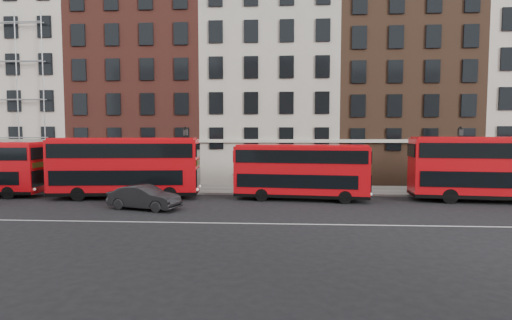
# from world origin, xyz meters

# --- Properties ---
(ground) EXTENTS (120.00, 120.00, 0.00)m
(ground) POSITION_xyz_m (0.00, 0.00, 0.00)
(ground) COLOR black
(ground) RESTS_ON ground
(pavement) EXTENTS (80.00, 5.00, 0.15)m
(pavement) POSITION_xyz_m (0.00, 10.50, 0.07)
(pavement) COLOR gray
(pavement) RESTS_ON ground
(kerb) EXTENTS (80.00, 0.30, 0.16)m
(kerb) POSITION_xyz_m (0.00, 8.00, 0.08)
(kerb) COLOR gray
(kerb) RESTS_ON ground
(road_centre_line) EXTENTS (70.00, 0.12, 0.01)m
(road_centre_line) POSITION_xyz_m (0.00, -2.00, 0.01)
(road_centre_line) COLOR white
(road_centre_line) RESTS_ON ground
(building_terrace) EXTENTS (64.00, 11.95, 22.00)m
(building_terrace) POSITION_xyz_m (-0.31, 17.88, 10.24)
(building_terrace) COLOR beige
(building_terrace) RESTS_ON ground
(bus_b) EXTENTS (11.09, 3.66, 4.58)m
(bus_b) POSITION_xyz_m (-10.62, 5.76, 2.45)
(bus_b) COLOR red
(bus_b) RESTS_ON ground
(bus_c) EXTENTS (9.92, 3.38, 4.09)m
(bus_c) POSITION_xyz_m (2.55, 5.77, 2.19)
(bus_c) COLOR red
(bus_c) RESTS_ON ground
(bus_d) EXTENTS (11.31, 3.73, 4.67)m
(bus_d) POSITION_xyz_m (16.12, 5.77, 2.50)
(bus_d) COLOR red
(bus_d) RESTS_ON ground
(car_front) EXTENTS (5.00, 2.86, 1.56)m
(car_front) POSITION_xyz_m (-7.73, 1.63, 0.78)
(car_front) COLOR #232325
(car_front) RESTS_ON ground
(lamp_post_left) EXTENTS (0.44, 0.44, 5.33)m
(lamp_post_left) POSITION_xyz_m (-6.75, 9.02, 3.08)
(lamp_post_left) COLOR black
(lamp_post_left) RESTS_ON pavement
(lamp_post_right) EXTENTS (0.44, 0.44, 5.33)m
(lamp_post_right) POSITION_xyz_m (15.37, 9.26, 3.08)
(lamp_post_right) COLOR black
(lamp_post_right) RESTS_ON pavement
(iron_railings) EXTENTS (6.60, 0.06, 1.00)m
(iron_railings) POSITION_xyz_m (0.00, 12.70, 0.65)
(iron_railings) COLOR black
(iron_railings) RESTS_ON pavement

